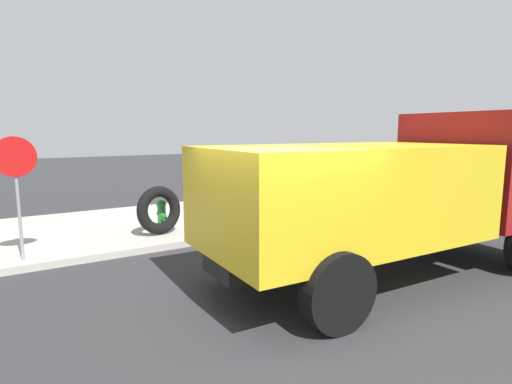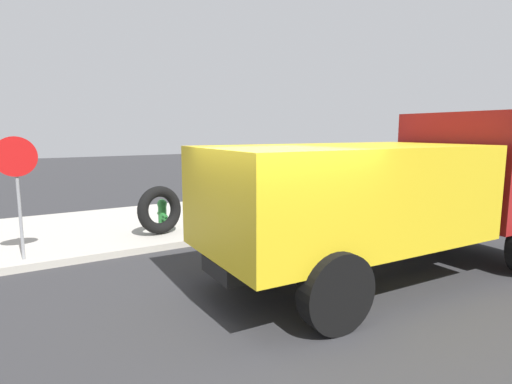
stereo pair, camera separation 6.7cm
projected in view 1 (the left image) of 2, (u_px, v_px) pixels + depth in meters
The scene contains 6 objects.
ground_plane at pixel (273, 317), 5.87m from camera, with size 80.00×80.00×0.00m, color #2D2D30.
sidewalk_curb at pixel (139, 225), 11.31m from camera, with size 36.00×5.00×0.15m, color #ADA89E.
fire_hydrant at pixel (162, 213), 10.43m from camera, with size 0.24×0.55×0.77m.
loose_tire at pixel (159, 210), 9.93m from camera, with size 1.16×1.16×0.26m, color black.
stop_sign at pixel (16, 175), 7.75m from camera, with size 0.76×0.08×2.39m.
dump_truck_yellow at pixel (399, 188), 7.52m from camera, with size 7.10×3.03×3.00m.
Camera 1 is at (-3.15, -4.57, 2.64)m, focal length 28.86 mm.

